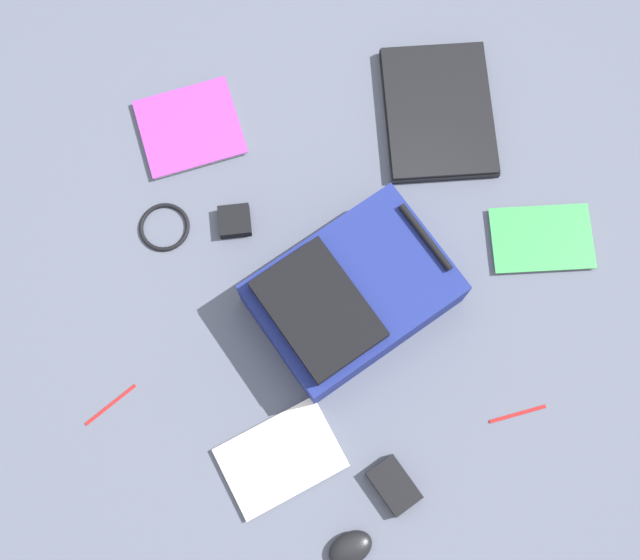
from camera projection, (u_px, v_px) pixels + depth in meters
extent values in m
plane|color=#4C5160|center=(339.00, 288.00, 1.88)|extent=(4.06, 4.06, 0.00)
cube|color=navy|center=(353.00, 294.00, 1.81)|extent=(0.40, 0.49, 0.13)
cube|color=black|center=(318.00, 310.00, 1.72)|extent=(0.30, 0.25, 0.03)
cylinder|color=black|center=(425.00, 237.00, 1.77)|extent=(0.18, 0.06, 0.02)
cube|color=black|center=(438.00, 112.00, 1.99)|extent=(0.42, 0.36, 0.02)
cube|color=black|center=(439.00, 109.00, 1.97)|extent=(0.41, 0.35, 0.01)
cube|color=silver|center=(541.00, 239.00, 1.91)|extent=(0.22, 0.27, 0.01)
cube|color=#2D8C3F|center=(542.00, 238.00, 1.90)|extent=(0.23, 0.28, 0.00)
cube|color=silver|center=(281.00, 458.00, 1.78)|extent=(0.20, 0.27, 0.01)
cube|color=silver|center=(281.00, 458.00, 1.77)|extent=(0.20, 0.28, 0.00)
cube|color=silver|center=(190.00, 128.00, 1.98)|extent=(0.22, 0.25, 0.01)
cube|color=purple|center=(190.00, 127.00, 1.97)|extent=(0.23, 0.26, 0.00)
ellipsoid|color=black|center=(350.00, 548.00, 1.72)|extent=(0.08, 0.11, 0.03)
torus|color=black|center=(164.00, 227.00, 1.92)|extent=(0.12, 0.12, 0.01)
cube|color=black|center=(394.00, 485.00, 1.75)|extent=(0.13, 0.10, 0.03)
cylinder|color=red|center=(110.00, 404.00, 1.81)|extent=(0.05, 0.13, 0.01)
cylinder|color=red|center=(518.00, 414.00, 1.81)|extent=(0.02, 0.13, 0.01)
cube|color=black|center=(235.00, 221.00, 1.91)|extent=(0.09, 0.09, 0.03)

